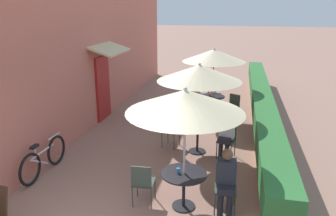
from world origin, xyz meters
TOP-DOWN VIEW (x-y plane):
  - cafe_facade_wall at (-2.54, 6.76)m, footprint 0.98×13.78m
  - planter_hedge at (2.75, 6.79)m, footprint 0.60×12.78m
  - patio_table_near at (1.09, 1.71)m, footprint 0.85×0.85m
  - patio_umbrella_near at (1.09, 1.71)m, footprint 2.08×2.08m
  - cafe_chair_near_left at (0.33, 1.60)m, footprint 0.42×0.42m
  - cafe_chair_near_right at (1.86, 1.83)m, footprint 0.42×0.42m
  - seated_patron_near_right at (1.86, 1.72)m, footprint 0.35×0.42m
  - coffee_cup_near at (0.98, 1.71)m, footprint 0.07×0.07m
  - patio_table_mid at (1.03, 4.20)m, footprint 0.85×0.85m
  - patio_umbrella_mid at (1.03, 4.20)m, footprint 2.08×2.08m
  - cafe_chair_mid_left at (1.79, 4.09)m, footprint 0.49×0.49m
  - seated_patron_mid_left at (1.76, 3.98)m, footprint 0.41×0.47m
  - cafe_chair_mid_right at (0.27, 4.32)m, footprint 0.49×0.49m
  - coffee_cup_mid at (1.17, 4.27)m, footprint 0.07×0.07m
  - patio_table_far at (1.14, 7.21)m, footprint 0.85×0.85m
  - patio_umbrella_far at (1.14, 7.21)m, footprint 2.08×2.08m
  - cafe_chair_far_left at (1.05, 7.98)m, footprint 0.41×0.41m
  - seated_patron_far_left at (1.16, 7.98)m, footprint 0.40×0.34m
  - cafe_chair_far_right at (0.52, 6.75)m, footprint 0.55×0.55m
  - cafe_chair_far_back at (1.85, 6.90)m, footprint 0.54×0.54m
  - coffee_cup_far at (1.06, 7.16)m, footprint 0.07×0.07m
  - bicycle_leaning at (-2.20, 2.32)m, footprint 0.11×1.71m

SIDE VIEW (x-z plane):
  - bicycle_leaning at x=-2.20m, z-range -0.03..0.77m
  - cafe_chair_near_left at x=0.33m, z-range 0.08..0.95m
  - cafe_chair_near_right at x=1.86m, z-range 0.08..0.95m
  - cafe_chair_mid_left at x=1.79m, z-range 0.08..0.95m
  - cafe_chair_mid_right at x=0.27m, z-range 0.08..0.95m
  - cafe_chair_far_left at x=1.05m, z-range 0.08..0.95m
  - cafe_chair_far_right at x=0.52m, z-range 0.08..0.95m
  - cafe_chair_far_back at x=1.85m, z-range 0.08..0.95m
  - planter_hedge at x=2.75m, z-range 0.03..1.04m
  - patio_table_near at x=1.09m, z-range 0.18..0.89m
  - patio_table_mid at x=1.03m, z-range 0.18..0.89m
  - patio_table_far at x=1.14m, z-range 0.18..0.89m
  - seated_patron_near_right at x=1.86m, z-range 0.06..1.31m
  - seated_patron_mid_left at x=1.76m, z-range 0.06..1.31m
  - seated_patron_far_left at x=1.16m, z-range 0.06..1.31m
  - coffee_cup_near at x=0.98m, z-range 0.71..0.80m
  - coffee_cup_mid at x=1.17m, z-range 0.71..0.80m
  - coffee_cup_far at x=1.06m, z-range 0.71..0.80m
  - cafe_facade_wall at x=-2.54m, z-range -0.01..4.19m
  - patio_umbrella_near at x=1.09m, z-range 0.92..3.26m
  - patio_umbrella_mid at x=1.03m, z-range 0.92..3.26m
  - patio_umbrella_far at x=1.14m, z-range 0.92..3.26m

